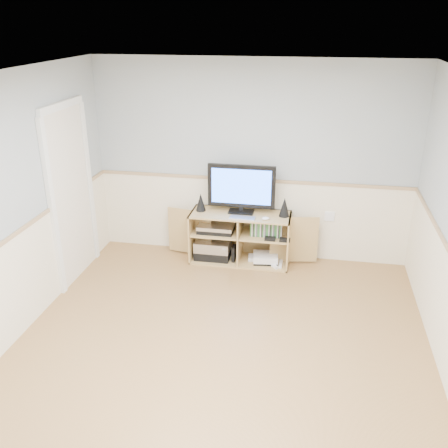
{
  "coord_description": "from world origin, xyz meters",
  "views": [
    {
      "loc": [
        0.75,
        -3.73,
        2.94
      ],
      "look_at": [
        -0.16,
        1.2,
        0.83
      ],
      "focal_mm": 40.0,
      "sensor_mm": 36.0,
      "label": 1
    }
  ],
  "objects_px": {
    "media_cabinet": "(241,235)",
    "keyboard": "(242,218)",
    "game_consoles": "(265,258)",
    "monitor": "(241,187)"
  },
  "relations": [
    {
      "from": "game_consoles",
      "to": "media_cabinet",
      "type": "bearing_deg",
      "value": 168.04
    },
    {
      "from": "media_cabinet",
      "to": "game_consoles",
      "type": "xyz_separation_m",
      "value": [
        0.32,
        -0.07,
        -0.26
      ]
    },
    {
      "from": "game_consoles",
      "to": "keyboard",
      "type": "bearing_deg",
      "value": -155.26
    },
    {
      "from": "keyboard",
      "to": "game_consoles",
      "type": "distance_m",
      "value": 0.66
    },
    {
      "from": "media_cabinet",
      "to": "keyboard",
      "type": "distance_m",
      "value": 0.38
    },
    {
      "from": "media_cabinet",
      "to": "keyboard",
      "type": "relative_size",
      "value": 6.24
    },
    {
      "from": "keyboard",
      "to": "game_consoles",
      "type": "height_order",
      "value": "keyboard"
    },
    {
      "from": "media_cabinet",
      "to": "monitor",
      "type": "bearing_deg",
      "value": -90.0
    },
    {
      "from": "monitor",
      "to": "media_cabinet",
      "type": "bearing_deg",
      "value": 90.0
    },
    {
      "from": "monitor",
      "to": "game_consoles",
      "type": "height_order",
      "value": "monitor"
    }
  ]
}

